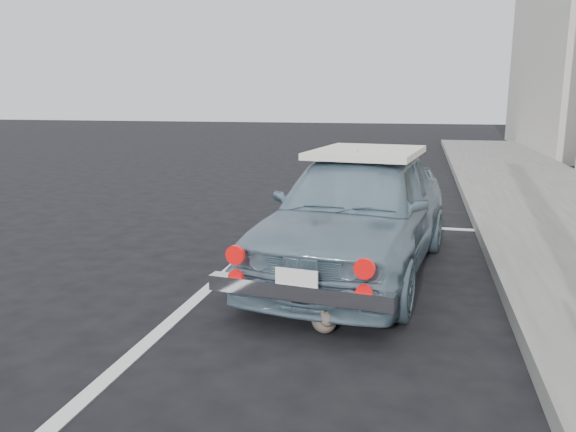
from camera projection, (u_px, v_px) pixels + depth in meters
name	position (u px, v px, depth m)	size (l,w,h in m)	color
pline_front	(380.00, 225.00, 8.06)	(3.00, 0.12, 0.01)	silver
pline_side	(193.00, 302.00, 5.04)	(0.12, 7.00, 0.01)	silver
retro_coupe	(358.00, 210.00, 5.83)	(1.99, 3.96, 1.29)	gray
cat	(324.00, 319.00, 4.37)	(0.29, 0.43, 0.24)	brown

